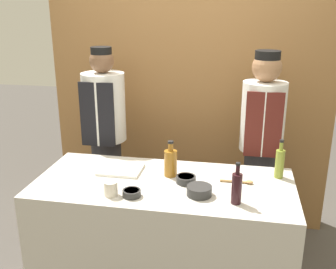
% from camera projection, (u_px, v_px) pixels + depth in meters
% --- Properties ---
extents(cabinet_wall, '(2.56, 0.18, 2.40)m').
position_uv_depth(cabinet_wall, '(189.00, 98.00, 3.65)').
color(cabinet_wall, olive).
rests_on(cabinet_wall, ground_plane).
extents(counter, '(1.71, 0.77, 0.92)m').
position_uv_depth(counter, '(164.00, 242.00, 2.74)').
color(counter, beige).
rests_on(counter, ground_plane).
extents(sauce_bowl_purple, '(0.11, 0.11, 0.04)m').
position_uv_depth(sauce_bowl_purple, '(132.00, 193.00, 2.40)').
color(sauce_bowl_purple, '#2D2D2D').
rests_on(sauce_bowl_purple, counter).
extents(sauce_bowl_green, '(0.13, 0.13, 0.05)m').
position_uv_depth(sauce_bowl_green, '(186.00, 179.00, 2.58)').
color(sauce_bowl_green, '#2D2D2D').
rests_on(sauce_bowl_green, counter).
extents(sauce_bowl_red, '(0.16, 0.16, 0.06)m').
position_uv_depth(sauce_bowl_red, '(199.00, 190.00, 2.41)').
color(sauce_bowl_red, '#2D2D2D').
rests_on(sauce_bowl_red, counter).
extents(cutting_board, '(0.29, 0.24, 0.02)m').
position_uv_depth(cutting_board, '(121.00, 169.00, 2.77)').
color(cutting_board, white).
rests_on(cutting_board, counter).
extents(bottle_oil, '(0.06, 0.06, 0.27)m').
position_uv_depth(bottle_oil, '(280.00, 163.00, 2.63)').
color(bottle_oil, olive).
rests_on(bottle_oil, counter).
extents(bottle_wine, '(0.06, 0.06, 0.26)m').
position_uv_depth(bottle_wine, '(237.00, 188.00, 2.29)').
color(bottle_wine, black).
rests_on(bottle_wine, counter).
extents(bottle_amber, '(0.09, 0.09, 0.25)m').
position_uv_depth(bottle_amber, '(171.00, 162.00, 2.66)').
color(bottle_amber, '#9E661E').
rests_on(bottle_amber, counter).
extents(cup_cream, '(0.08, 0.08, 0.09)m').
position_uv_depth(cup_cream, '(111.00, 188.00, 2.40)').
color(cup_cream, silver).
rests_on(cup_cream, counter).
extents(wooden_spoon, '(0.22, 0.04, 0.02)m').
position_uv_depth(wooden_spoon, '(240.00, 182.00, 2.57)').
color(wooden_spoon, '#B2844C').
rests_on(wooden_spoon, counter).
extents(chef_left, '(0.35, 0.35, 1.71)m').
position_uv_depth(chef_left, '(106.00, 140.00, 3.36)').
color(chef_left, '#28282D').
rests_on(chef_left, ground_plane).
extents(chef_right, '(0.34, 0.34, 1.71)m').
position_uv_depth(chef_right, '(260.00, 149.00, 3.13)').
color(chef_right, '#28282D').
rests_on(chef_right, ground_plane).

